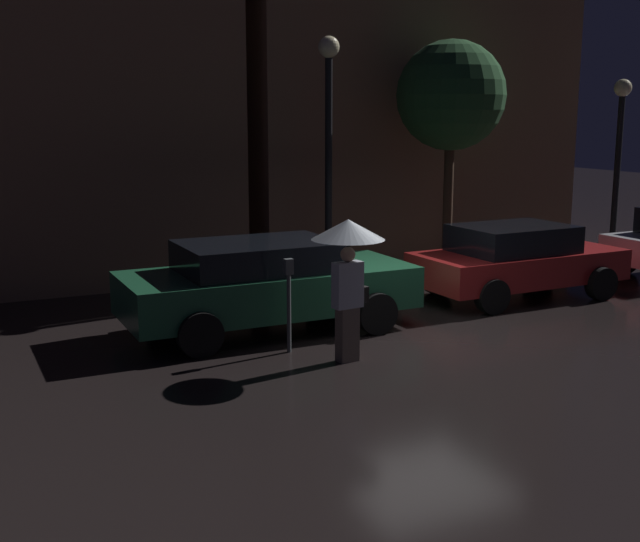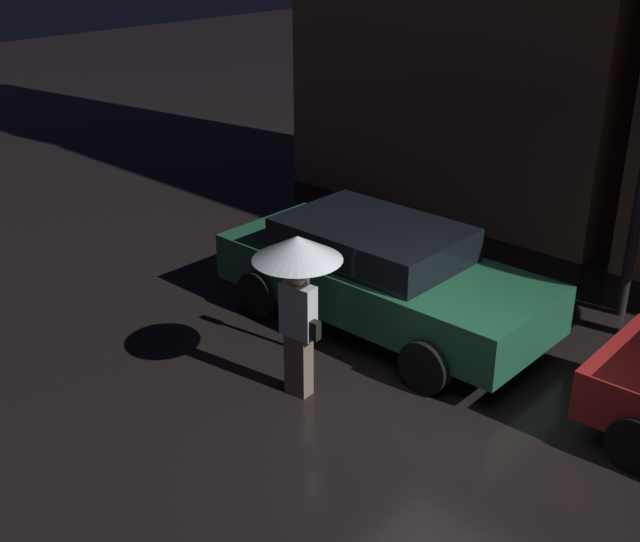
{
  "view_description": "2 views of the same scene",
  "coord_description": "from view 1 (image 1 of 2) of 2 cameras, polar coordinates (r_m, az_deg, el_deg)",
  "views": [
    {
      "loc": [
        -6.55,
        -10.13,
        3.35
      ],
      "look_at": [
        -1.63,
        0.29,
        1.08
      ],
      "focal_mm": 45.0,
      "sensor_mm": 36.0,
      "label": 1
    },
    {
      "loc": [
        3.91,
        -6.35,
        5.14
      ],
      "look_at": [
        -2.16,
        0.16,
        1.12
      ],
      "focal_mm": 45.0,
      "sensor_mm": 36.0,
      "label": 2
    }
  ],
  "objects": [
    {
      "name": "street_lamp_near",
      "position": [
        15.46,
        0.62,
        10.66
      ],
      "size": [
        0.4,
        0.4,
        4.77
      ],
      "color": "black",
      "rests_on": "ground"
    },
    {
      "name": "parked_car_red",
      "position": [
        15.2,
        13.83,
        0.79
      ],
      "size": [
        3.99,
        1.92,
        1.35
      ],
      "rotation": [
        0.0,
        0.0,
        0.03
      ],
      "color": "maroon",
      "rests_on": "ground"
    },
    {
      "name": "street_tree",
      "position": [
        16.68,
        9.31,
        12.14
      ],
      "size": [
        2.21,
        2.21,
        4.81
      ],
      "color": "#473323",
      "rests_on": "ground"
    },
    {
      "name": "building_facade_left",
      "position": [
        16.93,
        -17.96,
        17.87
      ],
      "size": [
        6.4,
        3.0,
        10.98
      ],
      "color": "#8C664C",
      "rests_on": "ground"
    },
    {
      "name": "parking_meter",
      "position": [
        11.31,
        -2.23,
        -1.73
      ],
      "size": [
        0.12,
        0.1,
        1.36
      ],
      "color": "#4C5154",
      "rests_on": "ground"
    },
    {
      "name": "parked_car_green",
      "position": [
        12.5,
        -3.82,
        -0.86
      ],
      "size": [
        4.56,
        2.06,
        1.42
      ],
      "rotation": [
        0.0,
        0.0,
        0.01
      ],
      "color": "#1E5638",
      "rests_on": "ground"
    },
    {
      "name": "pedestrian_with_umbrella",
      "position": [
        10.76,
        2.01,
        1.53
      ],
      "size": [
        1.0,
        1.0,
        1.97
      ],
      "rotation": [
        0.0,
        0.0,
        0.12
      ],
      "color": "#66564C",
      "rests_on": "ground"
    },
    {
      "name": "ground_plane",
      "position": [
        12.52,
        7.36,
        -4.48
      ],
      "size": [
        60.0,
        60.0,
        0.0
      ],
      "primitive_type": "plane",
      "color": "black"
    },
    {
      "name": "building_facade_right",
      "position": [
        19.48,
        5.96,
        15.92
      ],
      "size": [
        8.02,
        3.0,
        9.99
      ],
      "color": "#8C664C",
      "rests_on": "ground"
    },
    {
      "name": "street_lamp_far",
      "position": [
        19.59,
        20.51,
        8.78
      ],
      "size": [
        0.39,
        0.39,
        4.11
      ],
      "color": "black",
      "rests_on": "ground"
    }
  ]
}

